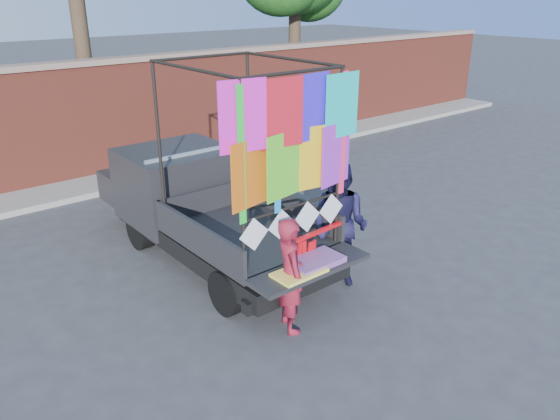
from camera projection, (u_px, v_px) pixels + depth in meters
ground at (268, 315)px, 7.22m from camera, size 90.00×90.00×0.00m
brick_wall at (67, 123)px, 11.74m from camera, size 30.00×0.45×2.61m
curb at (87, 187)px, 11.71m from camera, size 30.00×1.20×0.12m
pickup_truck at (195, 203)px, 8.83m from camera, size 1.99×5.01×3.15m
woman at (290, 275)px, 6.68m from camera, size 0.53×0.64×1.51m
man at (339, 225)px, 7.72m from camera, size 0.92×1.05×1.81m
streamer_bundle at (311, 249)px, 7.12m from camera, size 1.03×0.12×0.71m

